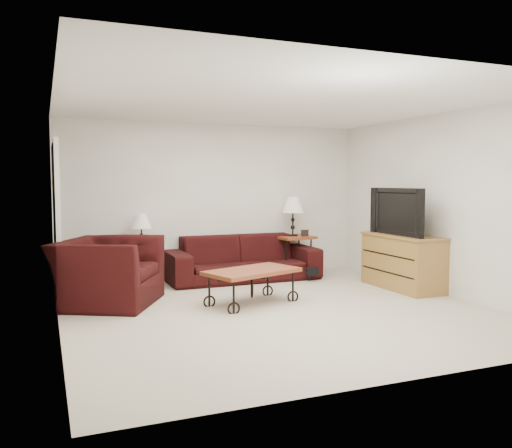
{
  "coord_description": "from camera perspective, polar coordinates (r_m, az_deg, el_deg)",
  "views": [
    {
      "loc": [
        -2.62,
        -5.81,
        1.56
      ],
      "look_at": [
        0.0,
        0.7,
        1.0
      ],
      "focal_mm": 37.2,
      "sensor_mm": 36.0,
      "label": 1
    }
  ],
  "objects": [
    {
      "name": "lamp_left",
      "position": [
        8.16,
        -12.22,
        -0.83
      ],
      "size": [
        0.34,
        0.34,
        0.54
      ],
      "primitive_type": null,
      "rotation": [
        0.0,
        0.0,
        -0.11
      ],
      "color": "black",
      "rests_on": "side_table_left"
    },
    {
      "name": "wall_right",
      "position": [
        7.75,
        19.47,
        2.01
      ],
      "size": [
        0.02,
        5.0,
        2.5
      ],
      "primitive_type": "cube",
      "color": "white",
      "rests_on": "ground"
    },
    {
      "name": "backpack",
      "position": [
        8.43,
        5.73,
        -4.76
      ],
      "size": [
        0.36,
        0.32,
        0.39
      ],
      "primitive_type": "ellipsoid",
      "rotation": [
        0.0,
        0.0,
        0.32
      ],
      "color": "black",
      "rests_on": "ground"
    },
    {
      "name": "coffee_table",
      "position": [
        6.82,
        -0.43,
        -6.76
      ],
      "size": [
        1.33,
        1.0,
        0.44
      ],
      "primitive_type": "cube",
      "rotation": [
        0.0,
        0.0,
        0.34
      ],
      "color": "#974026",
      "rests_on": "ground"
    },
    {
      "name": "ceiling",
      "position": [
        6.44,
        2.39,
        12.96
      ],
      "size": [
        5.0,
        5.0,
        0.0
      ],
      "primitive_type": "plane",
      "color": "white",
      "rests_on": "wall_back"
    },
    {
      "name": "throw_pillow",
      "position": [
        6.97,
        -14.34,
        -4.16
      ],
      "size": [
        0.26,
        0.38,
        0.38
      ],
      "primitive_type": "cube",
      "rotation": [
        0.0,
        0.0,
        1.09
      ],
      "color": "#C25F18",
      "rests_on": "armchair"
    },
    {
      "name": "armchair",
      "position": [
        7.01,
        -15.59,
        -4.98
      ],
      "size": [
        1.59,
        1.66,
        0.83
      ],
      "primitive_type": "imported",
      "rotation": [
        0.0,
        0.0,
        1.09
      ],
      "color": "black",
      "rests_on": "ground"
    },
    {
      "name": "sofa",
      "position": [
        8.44,
        -1.45,
        -3.67
      ],
      "size": [
        2.41,
        0.94,
        0.7
      ],
      "primitive_type": "imported",
      "color": "black",
      "rests_on": "ground"
    },
    {
      "name": "ground",
      "position": [
        6.56,
        2.31,
        -9.2
      ],
      "size": [
        5.0,
        5.0,
        0.0
      ],
      "primitive_type": "plane",
      "color": "#BBB6A0",
      "rests_on": "ground"
    },
    {
      "name": "wall_back",
      "position": [
        8.72,
        -4.43,
        2.51
      ],
      "size": [
        5.0,
        0.02,
        2.5
      ],
      "primitive_type": "cube",
      "color": "white",
      "rests_on": "ground"
    },
    {
      "name": "wall_left",
      "position": [
        5.82,
        -20.72,
        1.22
      ],
      "size": [
        0.02,
        5.0,
        2.5
      ],
      "primitive_type": "cube",
      "color": "white",
      "rests_on": "ground"
    },
    {
      "name": "tv_stand",
      "position": [
        8.04,
        15.5,
        -3.93
      ],
      "size": [
        0.55,
        1.32,
        0.79
      ],
      "primitive_type": "cube",
      "color": "#A2693C",
      "rests_on": "ground"
    },
    {
      "name": "side_table_right",
      "position": [
        8.99,
        3.96,
        -3.34
      ],
      "size": [
        0.68,
        0.68,
        0.65
      ],
      "primitive_type": "cube",
      "rotation": [
        0.0,
        0.0,
        0.14
      ],
      "color": "#974026",
      "rests_on": "ground"
    },
    {
      "name": "doorway",
      "position": [
        7.48,
        -20.72,
        0.13
      ],
      "size": [
        0.08,
        0.94,
        2.04
      ],
      "primitive_type": "cube",
      "color": "black",
      "rests_on": "ground"
    },
    {
      "name": "lamp_right",
      "position": [
        8.92,
        3.99,
        0.82
      ],
      "size": [
        0.42,
        0.42,
        0.65
      ],
      "primitive_type": null,
      "rotation": [
        0.0,
        0.0,
        0.14
      ],
      "color": "black",
      "rests_on": "side_table_right"
    },
    {
      "name": "wall_front",
      "position": [
        4.23,
        16.4,
        0.2
      ],
      "size": [
        5.0,
        0.02,
        2.5
      ],
      "primitive_type": "cube",
      "color": "white",
      "rests_on": "ground"
    },
    {
      "name": "side_table_left",
      "position": [
        8.22,
        -12.16,
        -4.57
      ],
      "size": [
        0.55,
        0.55,
        0.54
      ],
      "primitive_type": "cube",
      "rotation": [
        0.0,
        0.0,
        -0.11
      ],
      "color": "#974026",
      "rests_on": "ground"
    },
    {
      "name": "photo_frame_left",
      "position": [
        8.01,
        -13.07,
        -2.55
      ],
      "size": [
        0.11,
        0.02,
        0.09
      ],
      "primitive_type": "cube",
      "rotation": [
        0.0,
        0.0,
        0.06
      ],
      "color": "black",
      "rests_on": "side_table_left"
    },
    {
      "name": "television",
      "position": [
        7.96,
        15.5,
        1.31
      ],
      "size": [
        0.16,
        1.18,
        0.68
      ],
      "primitive_type": "imported",
      "rotation": [
        0.0,
        0.0,
        -1.57
      ],
      "color": "black",
      "rests_on": "tv_stand"
    },
    {
      "name": "photo_frame_right",
      "position": [
        8.88,
        5.27,
        -0.97
      ],
      "size": [
        0.13,
        0.03,
        0.11
      ],
      "primitive_type": "cube",
      "rotation": [
        0.0,
        0.0,
        -0.06
      ],
      "color": "black",
      "rests_on": "side_table_right"
    }
  ]
}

